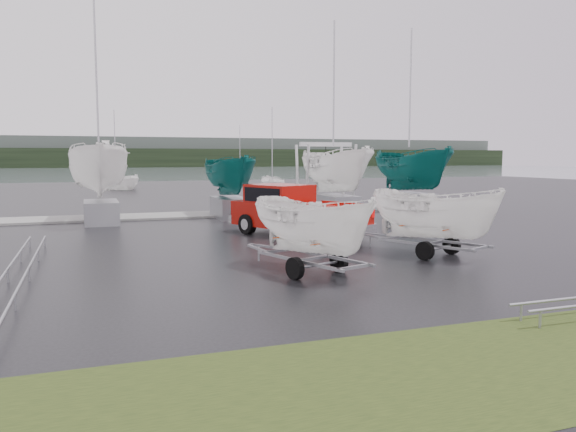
# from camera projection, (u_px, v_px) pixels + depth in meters

# --- Properties ---
(ground_plane) EXTENTS (120.00, 120.00, 0.00)m
(ground_plane) POSITION_uv_depth(u_px,v_px,m) (310.00, 251.00, 19.53)
(ground_plane) COLOR black
(ground_plane) RESTS_ON ground
(lake) EXTENTS (300.00, 300.00, 0.00)m
(lake) POSITION_uv_depth(u_px,v_px,m) (125.00, 173.00, 113.18)
(lake) COLOR slate
(lake) RESTS_ON ground
(grass_verge) EXTENTS (40.00, 40.00, 0.00)m
(grass_verge) POSITION_uv_depth(u_px,v_px,m) (559.00, 355.00, 9.23)
(grass_verge) COLOR #243113
(grass_verge) RESTS_ON ground
(dock) EXTENTS (30.00, 3.00, 0.12)m
(dock) POSITION_uv_depth(u_px,v_px,m) (224.00, 214.00, 31.70)
(dock) COLOR gray
(dock) RESTS_ON ground
(treeline) EXTENTS (300.00, 8.00, 6.00)m
(treeline) POSITION_uv_depth(u_px,v_px,m) (111.00, 158.00, 178.42)
(treeline) COLOR black
(treeline) RESTS_ON ground
(far_hill) EXTENTS (300.00, 6.00, 10.00)m
(far_hill) POSITION_uv_depth(u_px,v_px,m) (110.00, 152.00, 185.71)
(far_hill) COLOR #4C5651
(far_hill) RESTS_ON ground
(pickup_truck) EXTENTS (4.50, 6.63, 2.10)m
(pickup_truck) POSITION_uv_depth(u_px,v_px,m) (292.00, 209.00, 23.10)
(pickup_truck) COLOR #930E08
(pickup_truck) RESTS_ON ground
(trailer_hitched) EXTENTS (2.53, 3.77, 5.25)m
(trailer_hitched) POSITION_uv_depth(u_px,v_px,m) (435.00, 170.00, 18.10)
(trailer_hitched) COLOR #94979C
(trailer_hitched) RESTS_ON ground
(trailer_parked) EXTENTS (2.26, 3.79, 5.07)m
(trailer_parked) POSITION_uv_depth(u_px,v_px,m) (313.00, 175.00, 15.27)
(trailer_parked) COLOR #94979C
(trailer_parked) RESTS_ON ground
(boat_hoist) EXTENTS (3.30, 2.18, 4.12)m
(boat_hoist) POSITION_uv_depth(u_px,v_px,m) (326.00, 167.00, 33.51)
(boat_hoist) COLOR silver
(boat_hoist) RESTS_ON ground
(keelboat_0) EXTENTS (2.79, 3.20, 10.97)m
(keelboat_0) POSITION_uv_depth(u_px,v_px,m) (98.00, 132.00, 27.15)
(keelboat_0) COLOR #94979C
(keelboat_0) RESTS_ON ground
(keelboat_1) EXTENTS (2.19, 3.20, 6.93)m
(keelboat_1) POSITION_uv_depth(u_px,v_px,m) (230.00, 153.00, 29.63)
(keelboat_1) COLOR #94979C
(keelboat_1) RESTS_ON ground
(keelboat_2) EXTENTS (2.65, 3.20, 10.83)m
(keelboat_2) POSITION_uv_depth(u_px,v_px,m) (337.00, 140.00, 31.41)
(keelboat_2) COLOR #94979C
(keelboat_2) RESTS_ON ground
(keelboat_3) EXTENTS (2.67, 3.20, 10.85)m
(keelboat_3) POSITION_uv_depth(u_px,v_px,m) (414.00, 140.00, 33.42)
(keelboat_3) COLOR #94979C
(keelboat_3) RESTS_ON ground
(mast_rack_0) EXTENTS (0.56, 6.50, 0.06)m
(mast_rack_0) POSITION_uv_depth(u_px,v_px,m) (29.00, 251.00, 17.42)
(mast_rack_0) COLOR #94979C
(mast_rack_0) RESTS_ON ground
(mast_rack_1) EXTENTS (0.56, 6.50, 0.06)m
(mast_rack_1) POSITION_uv_depth(u_px,v_px,m) (2.00, 295.00, 11.80)
(mast_rack_1) COLOR #94979C
(mast_rack_1) RESTS_ON ground
(moored_boat_1) EXTENTS (3.49, 3.52, 11.44)m
(moored_boat_1) POSITION_uv_depth(u_px,v_px,m) (116.00, 189.00, 57.29)
(moored_boat_1) COLOR white
(moored_boat_1) RESTS_ON ground
(moored_boat_2) EXTENTS (2.51, 2.55, 10.83)m
(moored_boat_2) POSITION_uv_depth(u_px,v_px,m) (272.00, 191.00, 54.13)
(moored_boat_2) COLOR white
(moored_boat_2) RESTS_ON ground
(moored_boat_3) EXTENTS (3.13, 3.15, 10.98)m
(moored_boat_3) POSITION_uv_depth(u_px,v_px,m) (240.00, 179.00, 84.78)
(moored_boat_3) COLOR white
(moored_boat_3) RESTS_ON ground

